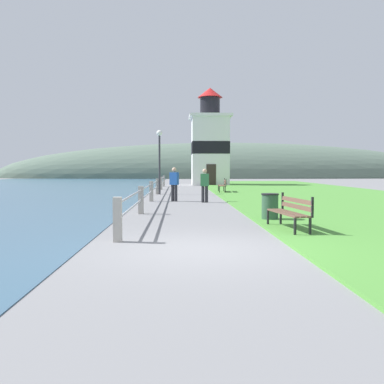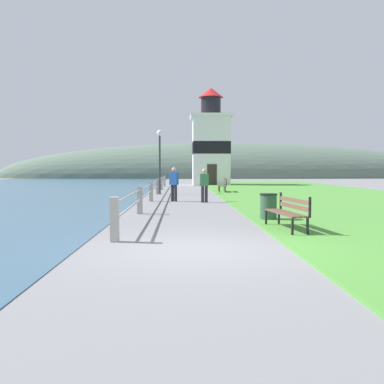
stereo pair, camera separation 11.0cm
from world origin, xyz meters
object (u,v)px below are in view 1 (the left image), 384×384
Objects in this scene: park_bench_midway at (223,184)px; person_strolling at (174,183)px; lighthouse at (210,144)px; trash_bin at (270,207)px; person_by_railing at (205,184)px; lamp_post at (159,150)px; park_bench_near at (291,210)px.

park_bench_midway is 8.05m from person_strolling.
lighthouse is 11.15× the size of trash_bin.
lamp_post reaches higher than person_by_railing.
lamp_post reaches higher than park_bench_midway.
park_bench_midway is 4.98m from lamp_post.
park_bench_midway is 1.19× the size of person_strolling.
person_strolling reaches higher than park_bench_near.
person_strolling is 8.42m from trash_bin.
lighthouse is 2.36× the size of lamp_post.
park_bench_near is 1.02× the size of park_bench_midway.
park_bench_near is 1.22× the size of person_strolling.
park_bench_near is 30.94m from lighthouse.
lighthouse reaches higher than park_bench_midway.
lighthouse is at bearing 74.40° from lamp_post.
lamp_post is (-4.12, -1.73, 2.20)m from park_bench_midway.
person_by_railing is 7.08m from lamp_post.
park_bench_near is at bearing -75.53° from lamp_post.
park_bench_midway is 2.35× the size of trash_bin.
park_bench_near is 0.22× the size of lighthouse.
person_strolling is 6.04m from lamp_post.
lamp_post is at bearing 26.09° from park_bench_midway.
park_bench_near is at bearing -163.77° from person_by_railing.
lamp_post is (-0.96, 5.67, 1.84)m from person_strolling.
person_by_railing reaches higher than park_bench_near.
park_bench_near is at bearing 93.06° from park_bench_midway.
lighthouse is at bearing -87.10° from park_bench_midway.
park_bench_near is 10.47m from person_strolling.
park_bench_near is at bearing -88.07° from trash_bin.
trash_bin is (3.01, -7.85, -0.47)m from person_strolling.
lighthouse is 15.70m from lamp_post.
lighthouse reaches higher than park_bench_near.
park_bench_midway is at bearing 89.46° from trash_bin.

